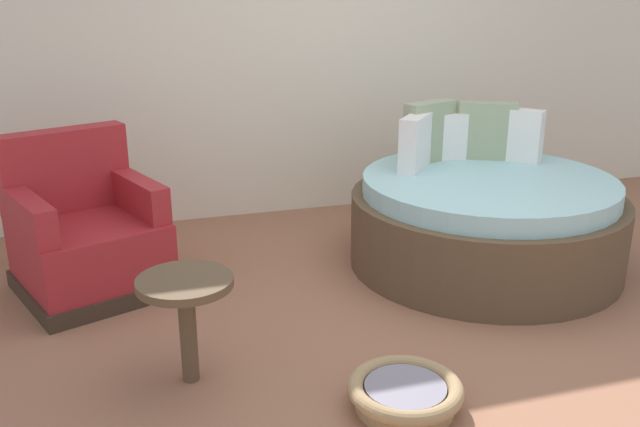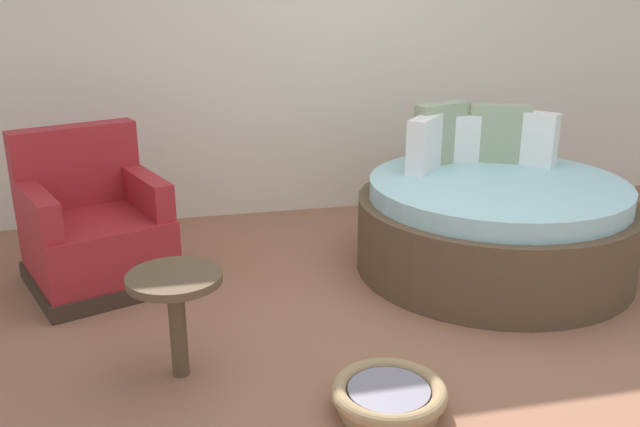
{
  "view_description": "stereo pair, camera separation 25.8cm",
  "coord_description": "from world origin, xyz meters",
  "px_view_note": "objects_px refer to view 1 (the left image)",
  "views": [
    {
      "loc": [
        -1.49,
        -3.01,
        1.79
      ],
      "look_at": [
        -0.44,
        0.48,
        0.55
      ],
      "focal_mm": 38.61,
      "sensor_mm": 36.0,
      "label": 1
    },
    {
      "loc": [
        -1.24,
        -3.07,
        1.79
      ],
      "look_at": [
        -0.44,
        0.48,
        0.55
      ],
      "focal_mm": 38.61,
      "sensor_mm": 36.0,
      "label": 2
    }
  ],
  "objects_px": {
    "round_daybed": "(484,218)",
    "red_armchair": "(86,237)",
    "pet_basket": "(405,393)",
    "side_table": "(186,297)"
  },
  "relations": [
    {
      "from": "pet_basket",
      "to": "side_table",
      "type": "distance_m",
      "value": 1.07
    },
    {
      "from": "round_daybed",
      "to": "pet_basket",
      "type": "relative_size",
      "value": 3.44
    },
    {
      "from": "round_daybed",
      "to": "red_armchair",
      "type": "relative_size",
      "value": 1.7
    },
    {
      "from": "side_table",
      "to": "pet_basket",
      "type": "bearing_deg",
      "value": -29.83
    },
    {
      "from": "round_daybed",
      "to": "side_table",
      "type": "xyz_separation_m",
      "value": [
        -2.02,
        -0.87,
        0.11
      ]
    },
    {
      "from": "round_daybed",
      "to": "side_table",
      "type": "relative_size",
      "value": 3.37
    },
    {
      "from": "pet_basket",
      "to": "red_armchair",
      "type": "bearing_deg",
      "value": 128.11
    },
    {
      "from": "round_daybed",
      "to": "pet_basket",
      "type": "bearing_deg",
      "value": -129.84
    },
    {
      "from": "round_daybed",
      "to": "red_armchair",
      "type": "xyz_separation_m",
      "value": [
        -2.49,
        0.33,
        0.02
      ]
    },
    {
      "from": "pet_basket",
      "to": "side_table",
      "type": "xyz_separation_m",
      "value": [
        -0.87,
        0.5,
        0.35
      ]
    }
  ]
}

